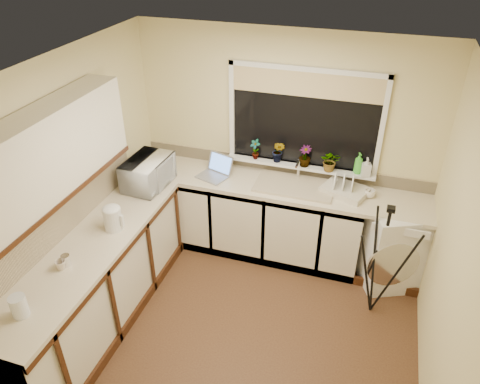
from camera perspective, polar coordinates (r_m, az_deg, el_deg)
The scene contains 34 objects.
floor at distance 4.56m, azimuth 0.25°, elevation -16.38°, with size 3.20×3.20×0.00m, color brown.
ceiling at distance 3.18m, azimuth 0.36°, elevation 14.49°, with size 3.20×3.20×0.00m, color white.
wall_back at distance 4.98m, azimuth 5.46°, elevation 5.89°, with size 3.20×3.20×0.00m, color beige.
wall_front at distance 2.74m, azimuth -9.80°, elevation -21.47°, with size 3.20×3.20×0.00m, color beige.
wall_left at distance 4.40m, azimuth -20.02°, elevation 0.14°, with size 3.00×3.00×0.00m, color beige.
wall_right at distance 3.69m, azimuth 25.00°, elevation -7.80°, with size 3.00×3.00×0.00m, color beige.
base_cabinet_back at distance 5.20m, azimuth 0.79°, elevation -2.89°, with size 2.55×0.60×0.86m, color silver.
base_cabinet_left at distance 4.51m, azimuth -17.20°, elevation -11.02°, with size 0.54×2.40×0.86m, color silver.
worktop_back at distance 4.89m, azimuth 4.48°, elevation 0.79°, with size 3.20×0.60×0.04m, color beige.
worktop_left at distance 4.23m, azimuth -18.16°, elevation -6.53°, with size 0.60×2.40×0.04m, color beige.
upper_cabinet at distance 3.74m, azimuth -23.51°, elevation 3.77°, with size 0.28×1.90×0.70m, color silver.
splashback_left at distance 4.25m, azimuth -21.92°, elevation -3.07°, with size 0.02×2.40×0.45m, color beige.
splashback_back at distance 5.09m, azimuth 5.29°, elevation 3.26°, with size 3.20×0.02×0.14m, color beige.
window_glass at distance 4.81m, azimuth 7.97°, elevation 8.96°, with size 1.50×0.02×1.00m, color black.
window_blind at distance 4.65m, azimuth 8.26°, elevation 13.10°, with size 1.50×0.02×0.25m, color tan.
windowsill at distance 4.98m, azimuth 7.42°, elevation 3.26°, with size 1.60×0.14×0.03m, color white.
sink at distance 4.84m, azimuth 6.79°, elevation 0.75°, with size 0.82×0.46×0.03m, color tan.
faucet at distance 4.94m, azimuth 7.29°, elevation 2.85°, with size 0.03×0.03×0.24m, color silver.
washing_machine at distance 5.02m, azimuth 18.62°, elevation -6.04°, with size 0.63×0.61×0.90m, color white.
laptop at distance 5.01m, azimuth -3.02°, elevation 2.69°, with size 0.39×0.39×0.22m.
kettle at distance 4.30m, azimuth -15.54°, elevation -3.25°, with size 0.17×0.17×0.22m, color silver.
dish_rack at distance 4.82m, azimuth 12.91°, elevation 0.20°, with size 0.44×0.33×0.07m, color beige.
tripod at distance 4.47m, azimuth 17.00°, elevation -8.36°, with size 0.61×0.61×1.23m, color black, non-canonical shape.
glass_jug at distance 3.71m, azimuth -25.78°, elevation -12.68°, with size 0.12×0.12×0.17m, color silver.
steel_jar at distance 4.04m, azimuth -20.82°, elevation -7.94°, with size 0.07×0.07×0.10m, color silver.
microwave at distance 4.86m, azimuth -11.37°, elevation 2.38°, with size 0.55×0.37×0.31m, color white.
plant_a at distance 5.00m, azimuth 1.90°, elevation 5.33°, with size 0.12×0.08×0.23m, color #999999.
plant_b at distance 4.94m, azimuth 4.80°, elevation 5.04°, with size 0.14×0.11×0.25m, color #999999.
plant_c at distance 4.90m, azimuth 8.08°, elevation 4.44°, with size 0.13×0.13×0.23m, color #999999.
plant_d at distance 4.85m, azimuth 11.18°, elevation 3.80°, with size 0.20×0.18×0.22m, color #999999.
soap_bottle_green at distance 4.87m, azimuth 14.52°, elevation 3.49°, with size 0.09×0.09×0.23m, color green.
soap_bottle_clear at distance 4.85m, azimuth 15.44°, elevation 3.02°, with size 0.09×0.09×0.20m, color #999999.
cup_back at distance 4.81m, azimuth 15.83°, elevation -0.19°, with size 0.11×0.11×0.09m, color white.
cup_left at distance 4.02m, azimuth -21.40°, elevation -8.45°, with size 0.09×0.09×0.08m, color beige.
Camera 1 is at (0.90, -2.89, 3.40)m, focal length 34.31 mm.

